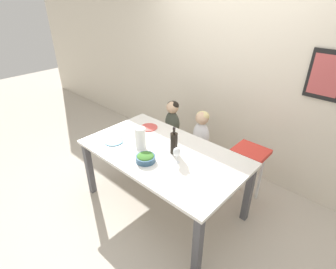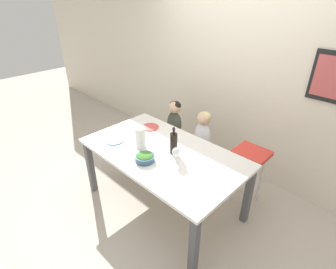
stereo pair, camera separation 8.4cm
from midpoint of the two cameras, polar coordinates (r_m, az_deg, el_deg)
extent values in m
plane|color=#BCB2A3|center=(3.37, -1.67, -14.77)|extent=(14.00, 14.00, 0.00)
cube|color=beige|center=(3.63, 13.17, 12.71)|extent=(10.00, 0.06, 2.70)
cube|color=black|center=(3.17, 30.53, 11.03)|extent=(0.35, 0.02, 0.51)
cube|color=#B74C4C|center=(3.16, 30.47, 10.98)|extent=(0.29, 0.00, 0.42)
cube|color=white|center=(2.89, -1.89, -3.98)|extent=(1.81, 1.04, 0.03)
cube|color=#4C4C51|center=(3.46, -17.43, -7.03)|extent=(0.07, 0.07, 0.74)
cube|color=#4C4C51|center=(2.49, 5.40, -23.22)|extent=(0.07, 0.07, 0.74)
cube|color=#4C4C51|center=(3.89, -5.98, -1.35)|extent=(0.07, 0.07, 0.74)
cube|color=#4C4C51|center=(3.06, 16.28, -12.27)|extent=(0.07, 0.07, 0.74)
cylinder|color=silver|center=(3.95, -2.63, -3.39)|extent=(0.04, 0.04, 0.42)
cylinder|color=silver|center=(3.79, 0.43, -4.97)|extent=(0.04, 0.04, 0.42)
cylinder|color=silver|center=(4.12, 0.16, -1.83)|extent=(0.04, 0.04, 0.42)
cylinder|color=silver|center=(3.97, 3.19, -3.26)|extent=(0.04, 0.04, 0.42)
cube|color=tan|center=(3.83, 0.29, -0.37)|extent=(0.44, 0.38, 0.05)
cylinder|color=silver|center=(3.67, 3.00, -6.27)|extent=(0.04, 0.04, 0.42)
cylinder|color=silver|center=(3.53, 6.57, -8.06)|extent=(0.04, 0.04, 0.42)
cylinder|color=silver|center=(3.85, 5.72, -4.45)|extent=(0.04, 0.04, 0.42)
cylinder|color=silver|center=(3.72, 9.20, -6.05)|extent=(0.04, 0.04, 0.42)
cube|color=tan|center=(3.56, 6.32, -3.08)|extent=(0.44, 0.38, 0.05)
cylinder|color=silver|center=(3.29, 13.12, -9.06)|extent=(0.04, 0.04, 0.68)
cylinder|color=silver|center=(3.21, 16.85, -10.72)|extent=(0.04, 0.04, 0.68)
cylinder|color=silver|center=(3.47, 15.18, -7.14)|extent=(0.04, 0.04, 0.68)
cylinder|color=silver|center=(3.39, 18.75, -8.66)|extent=(0.04, 0.04, 0.68)
cube|color=red|center=(3.13, 16.88, -3.57)|extent=(0.37, 0.32, 0.05)
ellipsoid|color=#3D4238|center=(3.73, 0.30, 2.43)|extent=(0.24, 0.16, 0.37)
sphere|color=#D6AD89|center=(3.63, 0.31, 5.93)|extent=(0.17, 0.17, 0.17)
ellipsoid|color=black|center=(3.62, 0.42, 6.35)|extent=(0.17, 0.16, 0.12)
ellipsoid|color=silver|center=(3.45, 6.51, -0.14)|extent=(0.24, 0.16, 0.37)
sphere|color=#D6AD89|center=(3.34, 6.74, 3.57)|extent=(0.17, 0.17, 0.17)
ellipsoid|color=#DBC684|center=(3.34, 6.87, 4.02)|extent=(0.17, 0.16, 0.12)
cylinder|color=black|center=(2.80, 0.43, -1.94)|extent=(0.08, 0.08, 0.24)
cylinder|color=black|center=(2.72, 0.44, 0.86)|extent=(0.03, 0.03, 0.07)
cylinder|color=black|center=(2.71, 0.44, 1.36)|extent=(0.03, 0.03, 0.02)
cylinder|color=white|center=(2.90, -6.85, -0.83)|extent=(0.12, 0.12, 0.25)
cylinder|color=white|center=(2.71, 0.99, -6.10)|extent=(0.06, 0.06, 0.00)
cylinder|color=white|center=(2.68, 1.00, -5.41)|extent=(0.01, 0.01, 0.08)
ellipsoid|color=white|center=(2.64, 1.01, -3.84)|extent=(0.08, 0.08, 0.10)
cylinder|color=#335675|center=(2.72, -5.79, -5.26)|extent=(0.21, 0.21, 0.06)
ellipsoid|color=#3D752D|center=(2.71, -5.82, -4.72)|extent=(0.18, 0.18, 0.04)
cylinder|color=teal|center=(3.13, -12.44, -1.44)|extent=(0.22, 0.22, 0.01)
cylinder|color=#D14C47|center=(3.37, -4.90, 1.56)|extent=(0.22, 0.22, 0.01)
camera|label=1|loc=(0.04, -90.85, -0.48)|focal=28.00mm
camera|label=2|loc=(0.04, 89.15, 0.48)|focal=28.00mm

